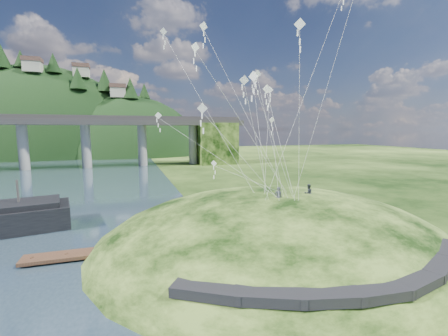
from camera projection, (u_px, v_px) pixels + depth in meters
name	position (u px, v px, depth m)	size (l,w,h in m)	color
ground	(201.00, 261.00, 25.04)	(320.00, 320.00, 0.00)	black
grass_hill	(275.00, 256.00, 29.58)	(36.00, 32.00, 13.00)	black
footpath	(360.00, 279.00, 17.88)	(22.29, 5.84, 0.83)	black
bridge	(46.00, 134.00, 81.73)	(160.00, 11.00, 15.00)	#2D2B2B
far_ridge	(34.00, 173.00, 127.80)	(153.00, 70.00, 94.50)	black
wooden_dock	(99.00, 252.00, 26.06)	(11.95, 1.93, 0.85)	#392317
kite_flyers	(298.00, 185.00, 27.85)	(4.52, 1.52, 1.96)	#292E37
kite_swarm	(252.00, 65.00, 27.39)	(17.47, 14.32, 19.45)	white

